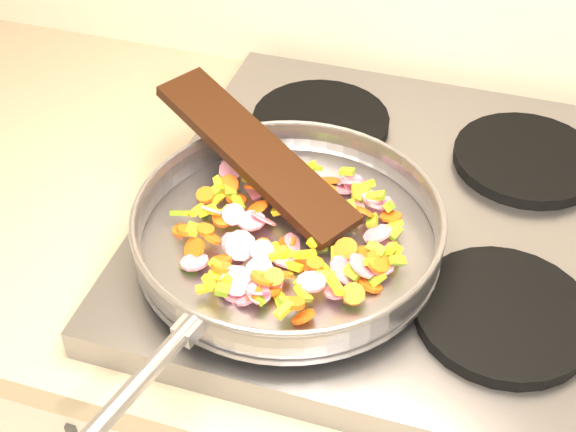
% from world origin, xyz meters
% --- Properties ---
extents(cooktop, '(0.60, 0.60, 0.04)m').
position_xyz_m(cooktop, '(-0.70, 1.67, 0.92)').
color(cooktop, '#939399').
rests_on(cooktop, counter_top).
extents(grate_fl, '(0.19, 0.19, 0.02)m').
position_xyz_m(grate_fl, '(-0.84, 1.52, 0.95)').
color(grate_fl, black).
rests_on(grate_fl, cooktop).
extents(grate_fr, '(0.19, 0.19, 0.02)m').
position_xyz_m(grate_fr, '(-0.56, 1.52, 0.95)').
color(grate_fr, black).
rests_on(grate_fr, cooktop).
extents(grate_bl, '(0.19, 0.19, 0.02)m').
position_xyz_m(grate_bl, '(-0.84, 1.81, 0.95)').
color(grate_bl, black).
rests_on(grate_bl, cooktop).
extents(grate_br, '(0.19, 0.19, 0.02)m').
position_xyz_m(grate_br, '(-0.56, 1.81, 0.95)').
color(grate_br, black).
rests_on(grate_br, cooktop).
extents(saute_pan, '(0.38, 0.55, 0.05)m').
position_xyz_m(saute_pan, '(-0.81, 1.55, 0.98)').
color(saute_pan, '#9E9EA5').
rests_on(saute_pan, grate_fl).
extents(vegetable_heap, '(0.28, 0.27, 0.05)m').
position_xyz_m(vegetable_heap, '(-0.80, 1.55, 0.98)').
color(vegetable_heap, '#FA5D13').
rests_on(vegetable_heap, saute_pan).
extents(wooden_spatula, '(0.29, 0.20, 0.08)m').
position_xyz_m(wooden_spatula, '(-0.87, 1.63, 1.01)').
color(wooden_spatula, black).
rests_on(wooden_spatula, saute_pan).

